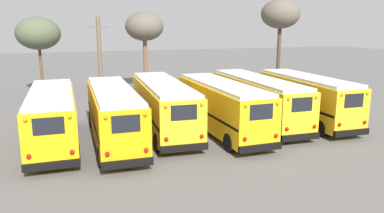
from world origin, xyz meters
name	(u,v)px	position (x,y,z in m)	size (l,w,h in m)	color
ground_plane	(191,131)	(0.00, 0.00, 0.00)	(160.00, 160.00, 0.00)	#5B5956
school_bus_0	(52,116)	(-8.29, -0.05, 1.68)	(2.62, 9.85, 3.10)	#EAAA0F
school_bus_1	(114,113)	(-4.98, -0.68, 1.72)	(2.65, 10.53, 3.17)	#E5A00C
school_bus_2	(163,104)	(-1.66, 0.74, 1.72)	(3.16, 10.92, 3.16)	yellow
school_bus_3	(221,106)	(1.66, -0.96, 1.74)	(2.56, 9.97, 3.20)	yellow
school_bus_4	(257,99)	(4.98, 0.49, 1.71)	(2.77, 10.92, 3.16)	yellow
school_bus_5	(306,97)	(8.29, -0.45, 1.75)	(2.77, 9.65, 3.24)	yellow
utility_pole	(100,59)	(-4.38, 11.82, 3.80)	(1.80, 0.35, 7.40)	brown
bare_tree_0	(38,34)	(-9.45, 16.55, 5.90)	(4.07, 4.07, 7.45)	brown
bare_tree_1	(144,27)	(0.48, 15.59, 6.48)	(3.81, 3.81, 7.99)	brown
bare_tree_2	(280,15)	(13.14, 10.98, 7.68)	(3.84, 3.84, 9.21)	#473323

